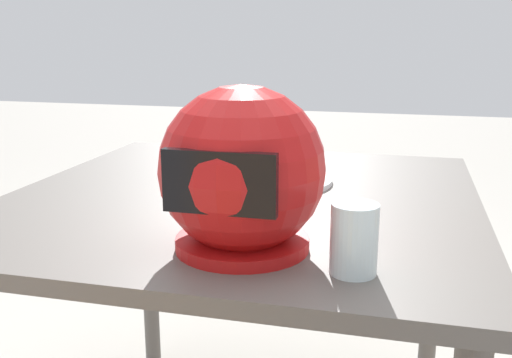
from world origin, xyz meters
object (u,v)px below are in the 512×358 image
pizza (267,171)px  motorcycle_helmet (242,173)px  dining_table (243,231)px  drinking_glass (354,239)px

pizza → motorcycle_helmet: (-0.06, 0.44, 0.10)m
dining_table → motorcycle_helmet: motorcycle_helmet is taller
dining_table → motorcycle_helmet: size_ratio=3.79×
pizza → drinking_glass: drinking_glass is taller
drinking_glass → motorcycle_helmet: bearing=-17.0°
dining_table → drinking_glass: 0.49m
dining_table → drinking_glass: (-0.27, 0.38, 0.14)m
motorcycle_helmet → dining_table: bearing=-74.5°
drinking_glass → pizza: bearing=-63.7°
pizza → motorcycle_helmet: bearing=97.8°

